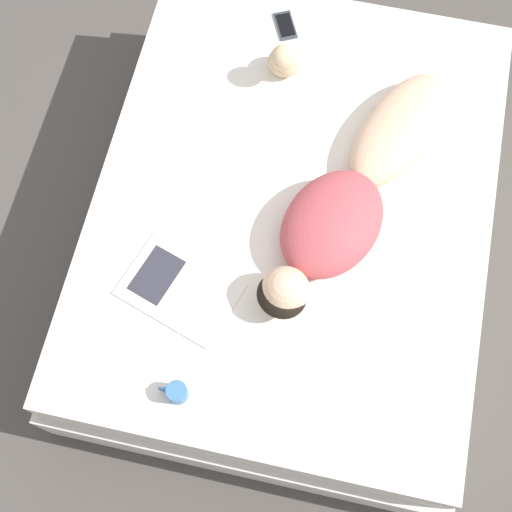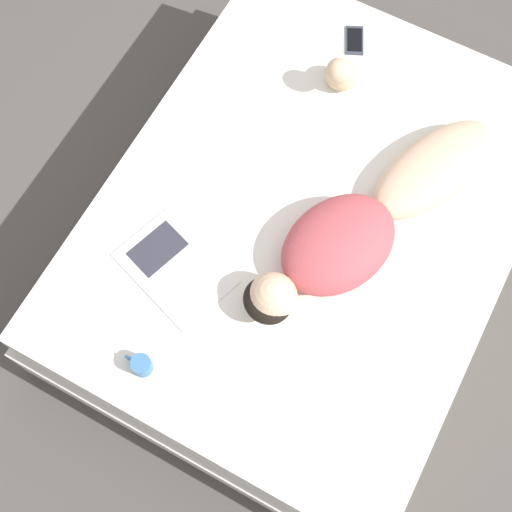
{
  "view_description": "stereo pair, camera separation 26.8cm",
  "coord_description": "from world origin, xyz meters",
  "px_view_note": "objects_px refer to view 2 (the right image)",
  "views": [
    {
      "loc": [
        -0.11,
        1.23,
        3.1
      ],
      "look_at": [
        0.09,
        0.29,
        0.59
      ],
      "focal_mm": 50.0,
      "sensor_mm": 36.0,
      "label": 1
    },
    {
      "loc": [
        -0.37,
        1.13,
        3.1
      ],
      "look_at": [
        0.09,
        0.29,
        0.59
      ],
      "focal_mm": 50.0,
      "sensor_mm": 36.0,
      "label": 2
    }
  ],
  "objects_px": {
    "person": "(364,224)",
    "open_magazine": "(175,267)",
    "coffee_mug": "(141,365)",
    "cell_phone": "(354,40)"
  },
  "relations": [
    {
      "from": "open_magazine",
      "to": "coffee_mug",
      "type": "distance_m",
      "value": 0.4
    },
    {
      "from": "coffee_mug",
      "to": "cell_phone",
      "type": "xyz_separation_m",
      "value": [
        -0.06,
        -1.66,
        -0.04
      ]
    },
    {
      "from": "open_magazine",
      "to": "cell_phone",
      "type": "bearing_deg",
      "value": -78.48
    },
    {
      "from": "person",
      "to": "open_magazine",
      "type": "height_order",
      "value": "person"
    },
    {
      "from": "person",
      "to": "open_magazine",
      "type": "distance_m",
      "value": 0.74
    },
    {
      "from": "open_magazine",
      "to": "coffee_mug",
      "type": "height_order",
      "value": "coffee_mug"
    },
    {
      "from": "person",
      "to": "coffee_mug",
      "type": "height_order",
      "value": "person"
    },
    {
      "from": "coffee_mug",
      "to": "cell_phone",
      "type": "distance_m",
      "value": 1.66
    },
    {
      "from": "person",
      "to": "cell_phone",
      "type": "xyz_separation_m",
      "value": [
        0.41,
        -0.8,
        -0.08
      ]
    },
    {
      "from": "coffee_mug",
      "to": "person",
      "type": "bearing_deg",
      "value": -118.73
    }
  ]
}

